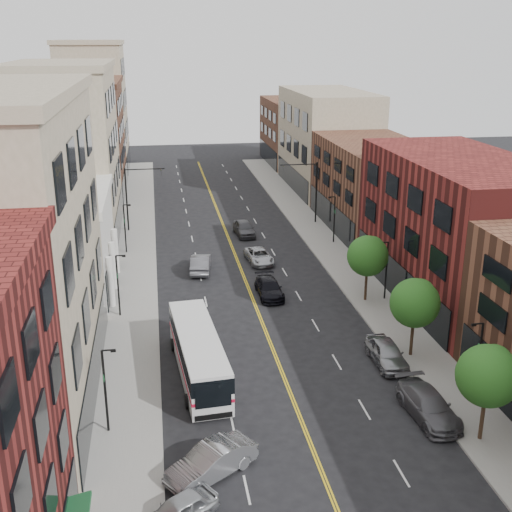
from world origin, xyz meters
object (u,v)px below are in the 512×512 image
car_lane_behind (200,263)px  car_parked_mid (428,405)px  car_angle_a (179,511)px  car_parked_far (387,353)px  car_lane_a (269,288)px  car_lane_c (244,228)px  city_bus (198,351)px  car_lane_b (259,256)px  car_angle_b (211,461)px

car_lane_behind → car_parked_mid: bearing=119.9°
car_angle_a → car_lane_behind: bearing=141.9°
car_parked_far → car_lane_behind: size_ratio=0.95×
car_lane_a → car_lane_c: bearing=88.0°
city_bus → car_parked_far: city_bus is taller
city_bus → car_parked_far: (12.74, -0.49, -0.91)m
car_angle_a → car_lane_c: size_ratio=0.80×
city_bus → car_parked_mid: city_bus is taller
city_bus → car_parked_mid: 14.73m
car_lane_b → car_parked_mid: bearing=-85.7°
car_angle_b → car_parked_far: bearing=93.8°
car_lane_behind → car_lane_c: bearing=-110.3°
car_parked_far → car_lane_b: car_parked_far is taller
car_parked_mid → car_parked_far: car_parked_far is taller
city_bus → car_angle_b: (-0.11, -10.34, -0.90)m
car_lane_b → car_lane_a: bearing=-100.0°
city_bus → car_parked_mid: bearing=-33.2°
city_bus → car_angle_a: 13.68m
car_parked_mid → car_lane_b: (-5.35, 28.48, -0.12)m
car_angle_b → car_lane_a: 24.10m
city_bus → car_angle_b: size_ratio=2.35×
car_angle_b → car_parked_mid: bearing=70.4°
car_lane_behind → car_lane_a: size_ratio=1.02×
car_angle_b → car_lane_c: size_ratio=1.03×
car_lane_a → car_lane_c: size_ratio=1.02×
car_angle_a → car_angle_b: bearing=118.4°
car_parked_far → car_angle_a: bearing=-138.8°
car_angle_a → car_parked_mid: (14.80, 6.42, 0.12)m
car_angle_b → car_parked_far: 16.19m
car_lane_c → car_angle_b: bearing=-104.7°
car_lane_c → car_lane_a: bearing=-95.5°
car_angle_b → car_lane_a: (7.10, 23.03, -0.10)m
car_lane_behind → car_parked_far: bearing=125.9°
car_parked_mid → car_lane_c: 38.21m
car_angle_a → car_lane_behind: size_ratio=0.78×
car_angle_a → car_lane_a: size_ratio=0.79×
car_parked_far → car_lane_b: bearing=102.9°
car_parked_mid → car_lane_b: car_parked_mid is taller
car_angle_a → car_lane_b: (9.45, 34.90, 0.00)m
car_lane_behind → car_lane_a: car_lane_behind is taller
city_bus → car_lane_a: city_bus is taller
car_parked_far → car_lane_c: (-5.39, 31.21, 0.01)m
car_parked_far → car_lane_b: (-5.20, 21.88, -0.14)m
car_lane_b → car_lane_c: car_lane_c is taller
car_angle_b → car_lane_c: (7.45, 41.06, 0.01)m
car_angle_b → car_parked_mid: (13.00, 3.26, -0.03)m
city_bus → car_lane_c: city_bus is taller
car_angle_a → car_lane_c: 45.18m
city_bus → car_lane_c: bearing=72.2°
car_lane_a → car_lane_c: (0.35, 18.03, 0.11)m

